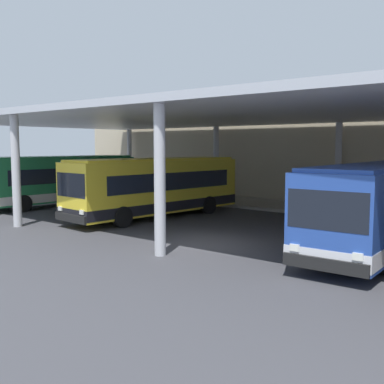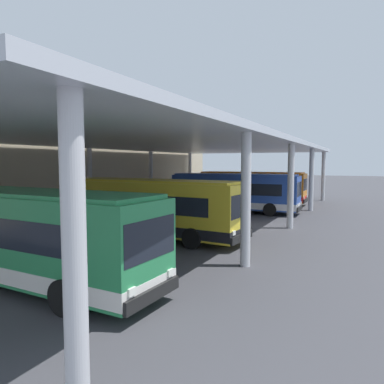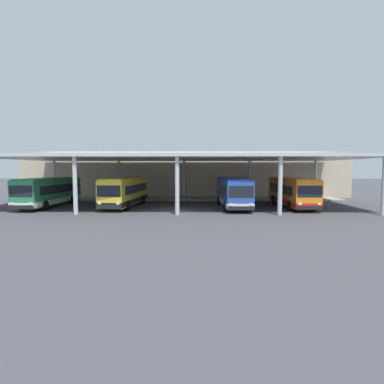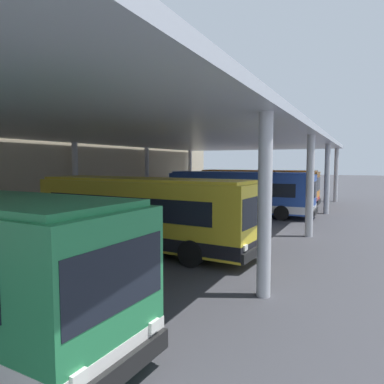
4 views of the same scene
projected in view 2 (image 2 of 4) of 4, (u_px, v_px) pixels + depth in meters
name	position (u px, v px, depth m)	size (l,w,h in m)	color
ground_plane	(251.00, 225.00, 23.80)	(200.00, 200.00, 0.00)	#3D3D42
platform_kerb	(108.00, 213.00, 28.88)	(42.00, 4.50, 0.18)	gray
station_building_facade	(75.00, 172.00, 30.03)	(48.00, 1.60, 6.65)	#C1B293
canopy_shelter	(177.00, 146.00, 25.76)	(40.00, 17.00, 5.55)	silver
bus_nearest_bay	(24.00, 235.00, 12.20)	(3.08, 10.64, 3.17)	#28844C
bus_second_bay	(152.00, 207.00, 19.81)	(3.33, 10.69, 3.17)	yellow
bus_middle_bay	(234.00, 192.00, 30.14)	(2.91, 10.59, 3.17)	#284CA8
bus_far_bay	(251.00, 187.00, 36.20)	(2.81, 10.56, 3.17)	orange
bench_waiting	(2.00, 223.00, 20.61)	(1.80, 0.45, 0.92)	brown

